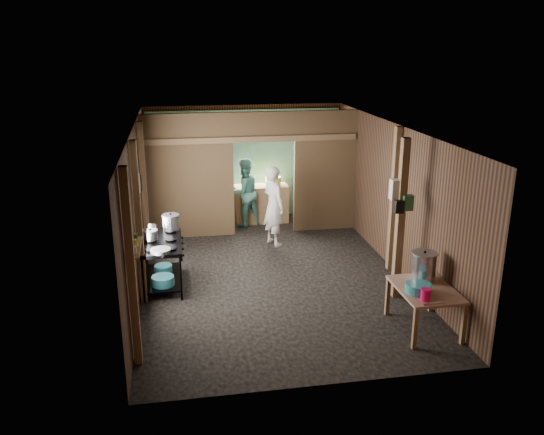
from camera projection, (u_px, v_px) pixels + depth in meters
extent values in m
cube|color=black|center=(270.00, 272.00, 10.04)|extent=(4.50, 7.00, 0.00)
cube|color=#272421|center=(270.00, 128.00, 9.25)|extent=(4.50, 7.00, 0.00)
cube|color=brown|center=(244.00, 162.00, 12.93)|extent=(4.50, 0.00, 2.60)
cube|color=brown|center=(322.00, 287.00, 6.36)|extent=(4.50, 0.00, 2.60)
cube|color=brown|center=(137.00, 210.00, 9.27)|extent=(0.00, 7.00, 2.60)
cube|color=brown|center=(393.00, 197.00, 10.01)|extent=(0.00, 7.00, 2.60)
cube|color=brown|center=(189.00, 177.00, 11.49)|extent=(1.85, 0.10, 2.60)
cube|color=brown|center=(325.00, 171.00, 11.97)|extent=(1.35, 0.10, 2.60)
cube|color=brown|center=(264.00, 126.00, 11.44)|extent=(1.30, 0.10, 0.60)
cube|color=#70A99D|center=(245.00, 164.00, 12.88)|extent=(4.40, 0.06, 2.50)
cube|color=#916340|center=(261.00, 204.00, 12.73)|extent=(1.20, 0.50, 0.85)
cylinder|color=silver|center=(256.00, 136.00, 12.69)|extent=(0.20, 0.03, 0.20)
cube|color=#916340|center=(131.00, 270.00, 6.84)|extent=(0.10, 0.12, 2.60)
cube|color=#916340|center=(139.00, 224.00, 8.53)|extent=(0.10, 0.12, 2.60)
cube|color=#916340|center=(144.00, 191.00, 10.41)|extent=(0.10, 0.12, 2.60)
cube|color=#916340|center=(394.00, 200.00, 9.81)|extent=(0.10, 0.12, 2.60)
cube|color=#916340|center=(400.00, 220.00, 8.73)|extent=(0.12, 0.12, 2.60)
cube|color=#916340|center=(252.00, 139.00, 11.43)|extent=(4.40, 0.12, 0.12)
cylinder|color=gray|center=(139.00, 183.00, 9.55)|extent=(0.03, 0.34, 0.34)
cylinder|color=black|center=(141.00, 183.00, 9.95)|extent=(0.03, 0.30, 0.30)
cube|color=#916340|center=(135.00, 248.00, 7.29)|extent=(0.14, 0.80, 0.03)
cylinder|color=silver|center=(134.00, 250.00, 7.03)|extent=(0.07, 0.07, 0.10)
cylinder|color=yellow|center=(135.00, 243.00, 7.27)|extent=(0.08, 0.08, 0.10)
cylinder|color=#2A6435|center=(136.00, 238.00, 7.47)|extent=(0.06, 0.06, 0.10)
cube|color=silver|center=(397.00, 189.00, 8.65)|extent=(0.22, 0.15, 0.32)
cube|color=#2A6435|center=(407.00, 203.00, 8.59)|extent=(0.16, 0.12, 0.24)
cube|color=black|center=(399.00, 207.00, 8.56)|extent=(0.14, 0.10, 0.20)
cylinder|color=silver|center=(152.00, 228.00, 9.73)|extent=(0.20, 0.20, 0.11)
cylinder|color=teal|center=(163.00, 281.00, 9.13)|extent=(0.37, 0.37, 0.15)
cylinder|color=teal|center=(163.00, 268.00, 9.65)|extent=(0.30, 0.30, 0.12)
cylinder|color=teal|center=(418.00, 288.00, 7.74)|extent=(0.41, 0.41, 0.13)
cylinder|color=#F10E5C|center=(426.00, 295.00, 7.51)|extent=(0.18, 0.18, 0.16)
cube|color=silver|center=(433.00, 303.00, 7.43)|extent=(0.30, 0.07, 0.01)
cylinder|color=yellow|center=(273.00, 181.00, 12.61)|extent=(0.34, 0.34, 0.19)
imported|color=silver|center=(274.00, 206.00, 11.18)|extent=(0.60, 0.70, 1.63)
imported|color=#589F91|center=(244.00, 192.00, 12.36)|extent=(0.92, 0.83, 1.53)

